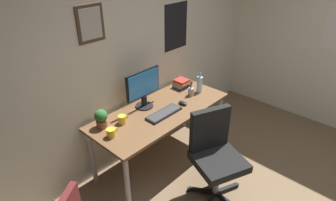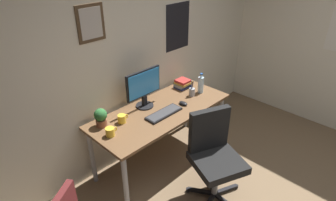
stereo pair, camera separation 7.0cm
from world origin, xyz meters
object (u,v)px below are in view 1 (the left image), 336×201
office_chair (215,151)px  keyboard (164,113)px  coffee_mug_far (111,133)px  monitor (143,87)px  water_bottle (200,84)px  book_stack_left (182,83)px  potted_plant (101,118)px  coffee_mug_near (122,119)px  computer_mouse (183,103)px  pen_cup (191,91)px

office_chair → keyboard: size_ratio=2.21×
coffee_mug_far → keyboard: bearing=-8.6°
monitor → water_bottle: (0.71, -0.24, -0.13)m
book_stack_left → potted_plant: bearing=179.9°
potted_plant → book_stack_left: 1.22m
water_bottle → coffee_mug_near: water_bottle is taller
monitor → potted_plant: monitor is taller
coffee_mug_near → coffee_mug_far: size_ratio=0.96×
coffee_mug_far → potted_plant: bearing=79.8°
keyboard → potted_plant: 0.67m
water_bottle → monitor: bearing=161.4°
potted_plant → keyboard: bearing=-26.5°
keyboard → water_bottle: bearing=3.7°
potted_plant → book_stack_left: size_ratio=0.95×
keyboard → water_bottle: water_bottle is taller
coffee_mug_far → book_stack_left: (1.26, 0.20, 0.01)m
keyboard → water_bottle: 0.69m
keyboard → computer_mouse: bearing=-1.9°
monitor → potted_plant: (-0.56, 0.01, -0.13)m
coffee_mug_near → coffee_mug_far: bearing=-154.6°
coffee_mug_near → water_bottle: bearing=-8.1°
potted_plant → pen_cup: size_ratio=0.98×
book_stack_left → keyboard: bearing=-155.2°
keyboard → pen_cup: size_ratio=2.15×
monitor → coffee_mug_near: (-0.38, -0.08, -0.20)m
potted_plant → book_stack_left: (1.22, -0.00, -0.05)m
monitor → pen_cup: 0.63m
monitor → book_stack_left: monitor is taller
coffee_mug_far → book_stack_left: size_ratio=0.61×
monitor → computer_mouse: monitor is taller
keyboard → coffee_mug_far: (-0.63, 0.09, 0.03)m
water_bottle → book_stack_left: (-0.05, 0.25, -0.05)m
water_bottle → coffee_mug_far: size_ratio=2.02×
computer_mouse → water_bottle: bearing=8.1°
coffee_mug_far → book_stack_left: 1.28m
keyboard → coffee_mug_far: 0.63m
keyboard → water_bottle: size_ratio=1.70×
keyboard → book_stack_left: 0.70m
office_chair → monitor: size_ratio=2.07×
water_bottle → coffee_mug_near: size_ratio=2.10×
office_chair → coffee_mug_far: 1.03m
water_bottle → potted_plant: (-1.27, 0.25, -0.00)m
keyboard → computer_mouse: size_ratio=3.91×
office_chair → water_bottle: size_ratio=3.76×
monitor → computer_mouse: bearing=-41.7°
monitor → pen_cup: monitor is taller
computer_mouse → water_bottle: (0.38, 0.05, 0.09)m
pen_cup → computer_mouse: bearing=-163.0°
office_chair → potted_plant: size_ratio=4.87×
coffee_mug_near → pen_cup: bearing=-8.1°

